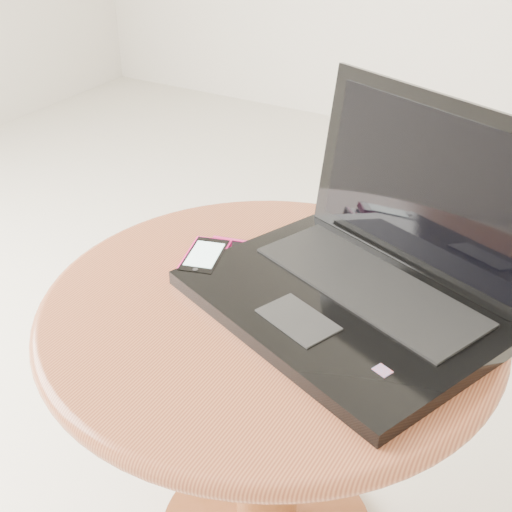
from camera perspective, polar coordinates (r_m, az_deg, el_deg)
The scene contains 4 objects.
table at distance 1.01m, azimuth 1.05°, elevation -8.84°, with size 0.64×0.64×0.51m.
laptop at distance 0.94m, azimuth 8.99°, elevation -1.20°, with size 0.48×0.44×0.26m.
phone_black at distance 1.04m, azimuth -2.99°, elevation -0.11°, with size 0.08×0.12×0.01m.
phone_pink at distance 1.02m, azimuth -4.26°, elevation -0.14°, with size 0.08×0.11×0.01m.
Camera 1 is at (0.35, -0.69, 1.05)m, focal length 48.51 mm.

